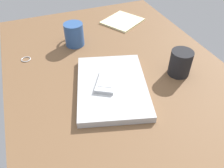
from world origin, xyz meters
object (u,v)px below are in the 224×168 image
cell_phone_on_laptop (107,81)px  pen_cup (180,63)px  coffee_mug (74,34)px  key_ring (26,59)px  notepad (122,21)px  laptop_closed (112,86)px

cell_phone_on_laptop → pen_cup: bearing=-94.4°
cell_phone_on_laptop → coffee_mug: size_ratio=1.11×
key_ring → coffee_mug: bearing=-78.8°
notepad → laptop_closed: bearing=121.7°
pen_cup → key_ring: (29.05, 50.73, -4.46)cm
pen_cup → cell_phone_on_laptop: bearing=85.6°
cell_phone_on_laptop → key_ring: bearing=41.5°
notepad → key_ring: 50.79cm
laptop_closed → cell_phone_on_laptop: bearing=74.0°
pen_cup → coffee_mug: bearing=42.0°
laptop_closed → key_ring: size_ratio=8.61×
pen_cup → coffee_mug: 44.64cm
coffee_mug → laptop_closed: bearing=-172.1°
coffee_mug → notepad: bearing=-66.5°
cell_phone_on_laptop → coffee_mug: (31.15, 2.96, 1.90)cm
cell_phone_on_laptop → coffee_mug: bearing=5.4°
laptop_closed → coffee_mug: 32.59cm
pen_cup → key_ring: 58.63cm
laptop_closed → coffee_mug: bearing=23.9°
key_ring → pen_cup: bearing=-119.8°
coffee_mug → key_ring: bearing=101.2°
key_ring → coffee_mug: (4.15, -20.89, 4.60)cm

